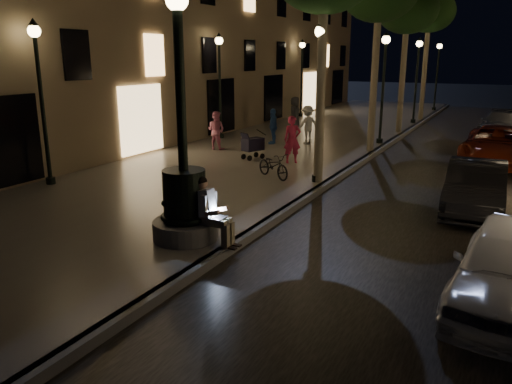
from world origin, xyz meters
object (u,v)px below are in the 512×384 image
Objects in this scene: lamp_left_a at (40,82)px; car_second at (475,188)px; seated_man_laptop at (210,209)px; pedestrian_dark at (295,113)px; tree_far at (429,13)px; lamp_left_b at (220,73)px; pedestrian_blue at (273,126)px; lamp_left_c at (302,68)px; car_third at (497,146)px; tree_third at (408,10)px; pedestrian_white at (308,125)px; pedestrian_red at (292,140)px; pedestrian_pink at (216,130)px; lamp_curb_c at (417,69)px; car_rear at (500,124)px; lamp_curb_a at (319,82)px; stroller at (253,144)px; lamp_curb_b at (384,74)px; bicycle at (273,165)px; lamp_curb_d at (438,67)px; fountain_lamppost at (184,193)px; car_front at (512,267)px.

lamp_left_a is 12.45m from car_second.
pedestrian_dark reaches higher than seated_man_laptop.
lamp_left_b is (-7.18, -12.00, -3.20)m from tree_far.
pedestrian_blue is (-4.08, 11.64, 0.04)m from seated_man_laptop.
tree_far is 1.56× the size of lamp_left_c.
tree_third is at bearing 132.49° from car_third.
seated_man_laptop is 0.85× the size of pedestrian_white.
pedestrian_red is (-6.58, -4.23, 0.35)m from car_third.
pedestrian_dark is at bearing -95.86° from pedestrian_pink.
car_third is at bearing 68.72° from seated_man_laptop.
lamp_curb_c is at bearing 90.00° from tree_third.
car_second is at bearing -90.26° from car_third.
car_second is at bearing -85.48° from car_rear.
lamp_left_b is 2.88× the size of pedestrian_white.
lamp_curb_a is 4.28× the size of stroller.
lamp_left_c is 0.95× the size of car_third.
lamp_curb_c is at bearing 47.19° from pedestrian_red.
lamp_curb_a and lamp_curb_c have the same top height.
car_rear is at bearing 87.48° from car_second.
car_second is at bearing -29.11° from lamp_left_b.
lamp_curb_a reaches higher than pedestrian_pink.
seated_man_laptop is at bearing -90.82° from lamp_curb_a.
stroller is 0.22× the size of car_third.
pedestrian_blue is at bearing -150.54° from lamp_curb_b.
tree_far reaches higher than lamp_curb_a.
lamp_curb_a reaches higher than car_third.
bicycle is at bearing 46.50° from pedestrian_white.
pedestrian_red is (-1.80, -5.73, -2.18)m from lamp_curb_b.
lamp_curb_d is at bearing 48.41° from lamp_left_c.
seated_man_laptop is 0.83× the size of pedestrian_red.
tree_far is 14.16m from pedestrian_blue.
seated_man_laptop reaches higher than car_third.
fountain_lamppost is 3.12× the size of pedestrian_white.
seated_man_laptop is 8.82m from stroller.
tree_third reaches higher than pedestrian_dark.
fountain_lamppost is at bearing 180.00° from seated_man_laptop.
pedestrian_dark is (-10.56, 15.96, 0.36)m from car_front.
fountain_lamppost is 3.36× the size of bicycle.
lamp_curb_d is 0.95× the size of car_third.
lamp_curb_a and lamp_curb_d have the same top height.
lamp_curb_c is at bearing 88.18° from fountain_lamppost.
tree_far reaches higher than pedestrian_dark.
tree_third is 8.65m from lamp_left_c.
lamp_curb_b is 3.08× the size of pedestrian_blue.
fountain_lamppost is at bearing -112.17° from car_third.
bicycle is at bearing 145.45° from car_front.
lamp_curb_c is (0.09, 22.00, 2.30)m from seated_man_laptop.
seated_man_laptop is 30.09m from lamp_curb_d.
seated_man_laptop is 0.35× the size of car_second.
pedestrian_red is (1.58, 0.08, 0.29)m from stroller.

